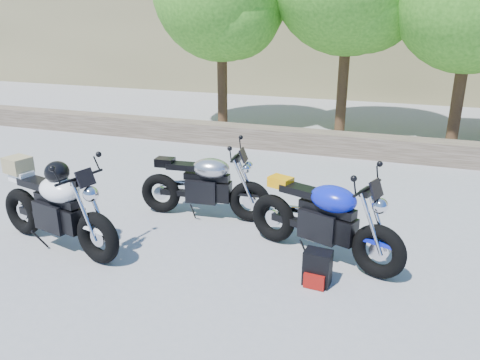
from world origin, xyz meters
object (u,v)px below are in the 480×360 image
object	(u,v)px
blue_bike	(324,219)
backpack	(317,268)
silver_bike	(205,186)
white_bike	(55,205)

from	to	relation	value
blue_bike	backpack	bearing A→B (deg)	-65.16
silver_bike	backpack	world-z (taller)	silver_bike
silver_bike	blue_bike	bearing A→B (deg)	-25.46
silver_bike	backpack	bearing A→B (deg)	-39.62
backpack	white_bike	bearing A→B (deg)	-171.80
silver_bike	white_bike	size ratio (longest dim) A/B	0.95
silver_bike	white_bike	xyz separation A→B (m)	(-1.52, -1.64, 0.10)
blue_bike	backpack	size ratio (longest dim) A/B	5.05
white_bike	blue_bike	size ratio (longest dim) A/B	1.04
blue_bike	backpack	world-z (taller)	blue_bike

